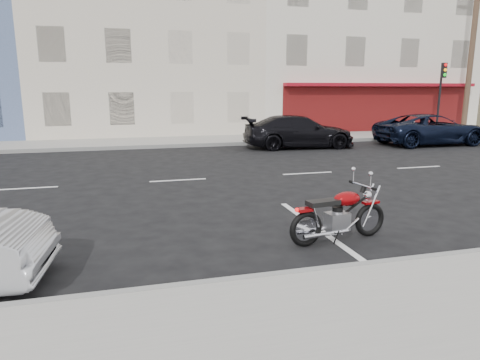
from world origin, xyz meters
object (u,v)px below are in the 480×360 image
at_px(utility_pole, 472,49).
at_px(car_far, 299,132).
at_px(traffic_light, 441,89).
at_px(fire_hydrant, 412,126).
at_px(motorcycle, 371,212).
at_px(suv_far, 431,129).

height_order(utility_pole, car_far, utility_pole).
height_order(traffic_light, fire_hydrant, traffic_light).
xyz_separation_m(fire_hydrant, motorcycle, (-11.28, -14.11, -0.09)).
distance_m(utility_pole, suv_far, 7.46).
xyz_separation_m(traffic_light, motorcycle, (-12.78, -13.94, -2.12)).
bearing_deg(car_far, traffic_light, -69.86).
distance_m(motorcycle, suv_far, 14.34).
bearing_deg(car_far, utility_pole, -71.30).
height_order(fire_hydrant, suv_far, suv_far).
relative_size(suv_far, car_far, 1.04).
height_order(utility_pole, motorcycle, utility_pole).
height_order(utility_pole, fire_hydrant, utility_pole).
bearing_deg(fire_hydrant, motorcycle, -128.64).
bearing_deg(motorcycle, car_far, 65.44).
relative_size(traffic_light, car_far, 0.77).
bearing_deg(motorcycle, fire_hydrant, 43.19).
relative_size(traffic_light, motorcycle, 2.00).
bearing_deg(suv_far, car_far, 84.99).
bearing_deg(traffic_light, suv_far, -133.11).
bearing_deg(fire_hydrant, utility_pole, 1.64).
distance_m(utility_pole, car_far, 12.53).
relative_size(fire_hydrant, motorcycle, 0.38).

